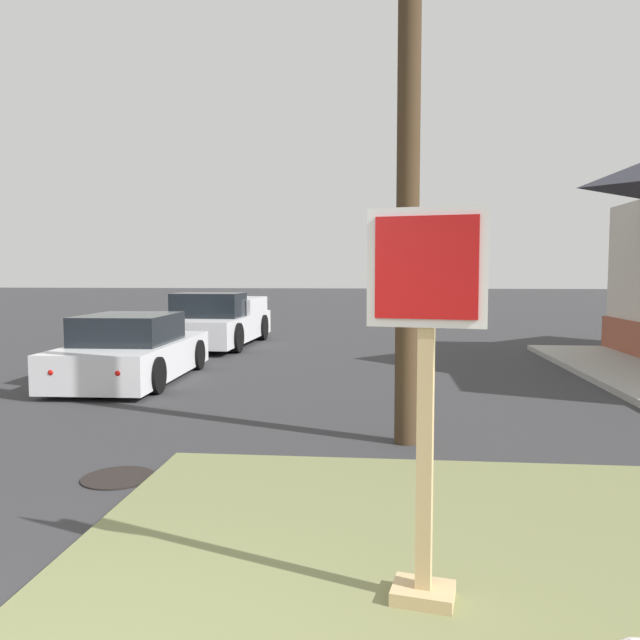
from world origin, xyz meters
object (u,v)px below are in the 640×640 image
Objects in this scene: pickup_truck_white at (216,324)px; utility_pole at (410,11)px; manhole_cover at (118,478)px; stop_sign at (425,417)px; parked_sedan_white at (133,352)px.

pickup_truck_white is 11.49m from utility_pole.
pickup_truck_white is at bearing 100.25° from manhole_cover.
stop_sign is 9.05m from parked_sedan_white.
stop_sign is at bearing -70.00° from pickup_truck_white.
parked_sedan_white is at bearing -90.77° from pickup_truck_white.
manhole_cover is 5.92m from utility_pole.
pickup_truck_white is at bearing 117.09° from utility_pole.
utility_pole reaches higher than pickup_truck_white.
parked_sedan_white is at bearing 141.85° from utility_pole.
manhole_cover is at bearing -69.13° from parked_sedan_white.
utility_pole is at bearing 89.39° from stop_sign.
parked_sedan_white is (-4.88, 7.60, -0.64)m from stop_sign.
parked_sedan_white is 0.46× the size of utility_pole.
utility_pole is (4.92, -3.87, 4.41)m from parked_sedan_white.
parked_sedan_white is at bearing 110.87° from manhole_cover.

